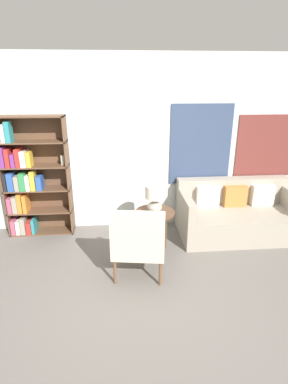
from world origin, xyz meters
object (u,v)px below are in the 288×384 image
at_px(bookshelf, 28,181).
at_px(armchair, 138,240).
at_px(side_table, 155,215).
at_px(couch, 237,215).
at_px(table_lamp, 155,197).

height_order(bookshelf, armchair, bookshelf).
bearing_deg(side_table, bookshelf, 162.96).
distance_m(bookshelf, armchair, 2.10).
height_order(bookshelf, couch, bookshelf).
distance_m(bookshelf, table_lamp, 1.98).
bearing_deg(bookshelf, table_lamp, -18.00).
xyz_separation_m(armchair, couch, (1.63, 1.03, -0.20)).
relative_size(side_table, table_lamp, 1.41).
bearing_deg(bookshelf, couch, -5.13).
distance_m(couch, table_lamp, 1.46).
xyz_separation_m(bookshelf, side_table, (1.89, -0.58, -0.38)).
xyz_separation_m(side_table, table_lamp, (-0.01, -0.03, 0.29)).
bearing_deg(armchair, side_table, 68.73).
bearing_deg(couch, table_lamp, -166.64).
xyz_separation_m(couch, table_lamp, (-1.35, -0.32, 0.47)).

